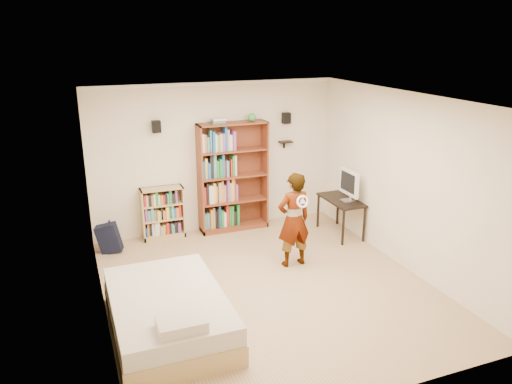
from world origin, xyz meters
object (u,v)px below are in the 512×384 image
(tall_bookshelf, at_px, (233,177))
(low_bookshelf, at_px, (163,213))
(daybed, at_px, (168,308))
(computer_desk, at_px, (340,217))
(person, at_px, (294,220))

(tall_bookshelf, distance_m, low_bookshelf, 1.41)
(low_bookshelf, bearing_deg, daybed, -100.05)
(low_bookshelf, distance_m, computer_desk, 3.19)
(person, bearing_deg, low_bookshelf, -50.85)
(daybed, xyz_separation_m, person, (2.21, 1.10, 0.45))
(tall_bookshelf, bearing_deg, computer_desk, -29.05)
(low_bookshelf, relative_size, computer_desk, 0.95)
(low_bookshelf, height_order, daybed, low_bookshelf)
(low_bookshelf, relative_size, daybed, 0.45)
(tall_bookshelf, height_order, daybed, tall_bookshelf)
(computer_desk, relative_size, person, 0.65)
(tall_bookshelf, bearing_deg, low_bookshelf, 178.05)
(low_bookshelf, distance_m, person, 2.51)
(computer_desk, bearing_deg, person, -148.10)
(daybed, bearing_deg, computer_desk, 28.63)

